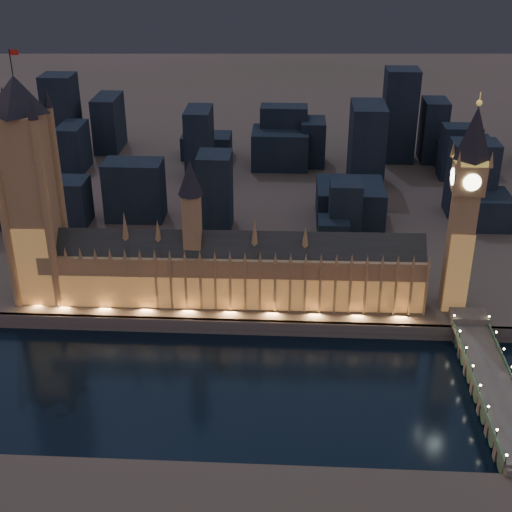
# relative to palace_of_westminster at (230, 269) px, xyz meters

# --- Properties ---
(ground_plane) EXTENTS (2000.00, 2000.00, 0.00)m
(ground_plane) POSITION_rel_palace_of_westminster_xyz_m (9.00, -61.74, -26.37)
(ground_plane) COLOR black
(ground_plane) RESTS_ON ground
(north_bank) EXTENTS (2000.00, 960.00, 8.00)m
(north_bank) POSITION_rel_palace_of_westminster_xyz_m (9.00, 458.26, -22.37)
(north_bank) COLOR #3E422E
(north_bank) RESTS_ON ground
(embankment_wall) EXTENTS (2000.00, 2.50, 8.00)m
(embankment_wall) POSITION_rel_palace_of_westminster_xyz_m (9.00, -20.74, -22.37)
(embankment_wall) COLOR #504244
(embankment_wall) RESTS_ON ground
(palace_of_westminster) EXTENTS (202.00, 23.15, 78.00)m
(palace_of_westminster) POSITION_rel_palace_of_westminster_xyz_m (0.00, 0.00, 0.00)
(palace_of_westminster) COLOR olive
(palace_of_westminster) RESTS_ON north_bank
(victoria_tower) EXTENTS (31.68, 31.68, 130.56)m
(victoria_tower) POSITION_rel_palace_of_westminster_xyz_m (-101.00, 0.18, 46.60)
(victoria_tower) COLOR olive
(victoria_tower) RESTS_ON north_bank
(elizabeth_tower) EXTENTS (18.00, 18.00, 113.43)m
(elizabeth_tower) POSITION_rel_palace_of_westminster_xyz_m (117.00, 0.18, 44.96)
(elizabeth_tower) COLOR olive
(elizabeth_tower) RESTS_ON north_bank
(westminster_bridge) EXTENTS (18.11, 113.00, 15.90)m
(westminster_bridge) POSITION_rel_palace_of_westminster_xyz_m (122.41, -65.20, -20.38)
(westminster_bridge) COLOR #504244
(westminster_bridge) RESTS_ON ground
(city_backdrop) EXTENTS (473.64, 215.63, 74.56)m
(city_backdrop) POSITION_rel_palace_of_westminster_xyz_m (47.13, 185.18, 5.07)
(city_backdrop) COLOR black
(city_backdrop) RESTS_ON north_bank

